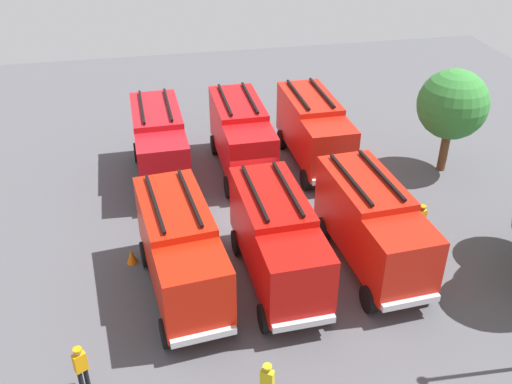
{
  "coord_description": "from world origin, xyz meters",
  "views": [
    {
      "loc": [
        23.04,
        -4.69,
        15.82
      ],
      "look_at": [
        0.0,
        0.0,
        1.4
      ],
      "focal_mm": 40.5,
      "sensor_mm": 36.0,
      "label": 1
    }
  ],
  "objects_px": {
    "traffic_cone_1": "(132,256)",
    "fire_truck_1": "(181,249)",
    "fire_truck_2": "(241,134)",
    "firefighter_2": "(267,383)",
    "firefighter_1": "(269,204)",
    "firefighter_3": "(421,220)",
    "fire_truck_3": "(277,238)",
    "fire_truck_4": "(314,129)",
    "tree_0": "(453,105)",
    "fire_truck_0": "(159,142)",
    "traffic_cone_0": "(298,221)",
    "firefighter_0": "(81,366)",
    "fire_truck_5": "(372,223)"
  },
  "relations": [
    {
      "from": "fire_truck_2",
      "to": "fire_truck_4",
      "type": "height_order",
      "value": "same"
    },
    {
      "from": "firefighter_1",
      "to": "firefighter_3",
      "type": "xyz_separation_m",
      "value": [
        2.72,
        6.5,
        0.02
      ]
    },
    {
      "from": "traffic_cone_1",
      "to": "fire_truck_1",
      "type": "bearing_deg",
      "value": 41.22
    },
    {
      "from": "fire_truck_3",
      "to": "traffic_cone_1",
      "type": "relative_size",
      "value": 10.78
    },
    {
      "from": "traffic_cone_0",
      "to": "fire_truck_3",
      "type": "bearing_deg",
      "value": -27.55
    },
    {
      "from": "fire_truck_1",
      "to": "firefighter_1",
      "type": "relative_size",
      "value": 4.28
    },
    {
      "from": "fire_truck_0",
      "to": "firefighter_2",
      "type": "relative_size",
      "value": 4.09
    },
    {
      "from": "fire_truck_3",
      "to": "traffic_cone_1",
      "type": "distance_m",
      "value": 6.62
    },
    {
      "from": "fire_truck_5",
      "to": "firefighter_1",
      "type": "distance_m",
      "value": 5.51
    },
    {
      "from": "fire_truck_4",
      "to": "firefighter_1",
      "type": "height_order",
      "value": "fire_truck_4"
    },
    {
      "from": "fire_truck_0",
      "to": "tree_0",
      "type": "bearing_deg",
      "value": 80.52
    },
    {
      "from": "fire_truck_4",
      "to": "traffic_cone_0",
      "type": "relative_size",
      "value": 11.12
    },
    {
      "from": "fire_truck_2",
      "to": "firefighter_2",
      "type": "xyz_separation_m",
      "value": [
        15.67,
        -2.02,
        -1.15
      ]
    },
    {
      "from": "tree_0",
      "to": "firefighter_2",
      "type": "bearing_deg",
      "value": -43.93
    },
    {
      "from": "fire_truck_0",
      "to": "fire_truck_5",
      "type": "height_order",
      "value": "same"
    },
    {
      "from": "firefighter_3",
      "to": "traffic_cone_0",
      "type": "xyz_separation_m",
      "value": [
        -2.03,
        -5.22,
        -0.67
      ]
    },
    {
      "from": "fire_truck_0",
      "to": "fire_truck_3",
      "type": "xyz_separation_m",
      "value": [
        9.59,
        4.13,
        0.0
      ]
    },
    {
      "from": "fire_truck_1",
      "to": "fire_truck_2",
      "type": "relative_size",
      "value": 1.03
    },
    {
      "from": "firefighter_0",
      "to": "firefighter_2",
      "type": "xyz_separation_m",
      "value": [
        1.88,
        5.87,
        -0.02
      ]
    },
    {
      "from": "fire_truck_1",
      "to": "firefighter_0",
      "type": "xyz_separation_m",
      "value": [
        4.17,
        -3.74,
        -1.13
      ]
    },
    {
      "from": "firefighter_2",
      "to": "tree_0",
      "type": "xyz_separation_m",
      "value": [
        -13.44,
        12.94,
        2.89
      ]
    },
    {
      "from": "firefighter_1",
      "to": "firefighter_3",
      "type": "distance_m",
      "value": 7.05
    },
    {
      "from": "fire_truck_1",
      "to": "fire_truck_2",
      "type": "height_order",
      "value": "same"
    },
    {
      "from": "fire_truck_5",
      "to": "firefighter_3",
      "type": "relative_size",
      "value": 4.16
    },
    {
      "from": "fire_truck_5",
      "to": "firefighter_0",
      "type": "height_order",
      "value": "fire_truck_5"
    },
    {
      "from": "fire_truck_2",
      "to": "firefighter_2",
      "type": "relative_size",
      "value": 4.07
    },
    {
      "from": "fire_truck_0",
      "to": "fire_truck_5",
      "type": "xyz_separation_m",
      "value": [
        9.34,
        8.26,
        0.0
      ]
    },
    {
      "from": "traffic_cone_0",
      "to": "traffic_cone_1",
      "type": "height_order",
      "value": "traffic_cone_1"
    },
    {
      "from": "fire_truck_4",
      "to": "traffic_cone_1",
      "type": "xyz_separation_m",
      "value": [
        7.2,
        -10.26,
        -1.82
      ]
    },
    {
      "from": "fire_truck_1",
      "to": "fire_truck_2",
      "type": "bearing_deg",
      "value": 150.34
    },
    {
      "from": "fire_truck_5",
      "to": "firefighter_0",
      "type": "distance_m",
      "value": 12.57
    },
    {
      "from": "fire_truck_5",
      "to": "firefighter_1",
      "type": "relative_size",
      "value": 4.23
    },
    {
      "from": "fire_truck_2",
      "to": "fire_truck_5",
      "type": "xyz_separation_m",
      "value": [
        9.42,
        3.85,
        0.0
      ]
    },
    {
      "from": "firefighter_3",
      "to": "tree_0",
      "type": "distance_m",
      "value": 7.69
    },
    {
      "from": "fire_truck_0",
      "to": "fire_truck_2",
      "type": "bearing_deg",
      "value": 89.55
    },
    {
      "from": "fire_truck_0",
      "to": "fire_truck_4",
      "type": "xyz_separation_m",
      "value": [
        0.01,
        8.48,
        0.0
      ]
    },
    {
      "from": "fire_truck_0",
      "to": "fire_truck_2",
      "type": "distance_m",
      "value": 4.42
    },
    {
      "from": "traffic_cone_0",
      "to": "tree_0",
      "type": "bearing_deg",
      "value": 112.23
    },
    {
      "from": "fire_truck_3",
      "to": "fire_truck_4",
      "type": "height_order",
      "value": "same"
    },
    {
      "from": "fire_truck_2",
      "to": "fire_truck_4",
      "type": "distance_m",
      "value": 4.07
    },
    {
      "from": "fire_truck_1",
      "to": "fire_truck_3",
      "type": "xyz_separation_m",
      "value": [
        0.06,
        3.87,
        0.0
      ]
    },
    {
      "from": "fire_truck_2",
      "to": "fire_truck_4",
      "type": "xyz_separation_m",
      "value": [
        0.09,
        4.06,
        0.0
      ]
    },
    {
      "from": "firefighter_0",
      "to": "tree_0",
      "type": "bearing_deg",
      "value": -87.53
    },
    {
      "from": "fire_truck_3",
      "to": "firefighter_3",
      "type": "distance_m",
      "value": 7.39
    },
    {
      "from": "fire_truck_0",
      "to": "traffic_cone_1",
      "type": "height_order",
      "value": "fire_truck_0"
    },
    {
      "from": "traffic_cone_1",
      "to": "fire_truck_3",
      "type": "bearing_deg",
      "value": 68.01
    },
    {
      "from": "traffic_cone_0",
      "to": "firefighter_0",
      "type": "bearing_deg",
      "value": -50.78
    },
    {
      "from": "fire_truck_3",
      "to": "fire_truck_4",
      "type": "bearing_deg",
      "value": 153.33
    },
    {
      "from": "fire_truck_3",
      "to": "firefighter_3",
      "type": "height_order",
      "value": "fire_truck_3"
    },
    {
      "from": "fire_truck_4",
      "to": "firefighter_3",
      "type": "relative_size",
      "value": 4.1
    }
  ]
}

